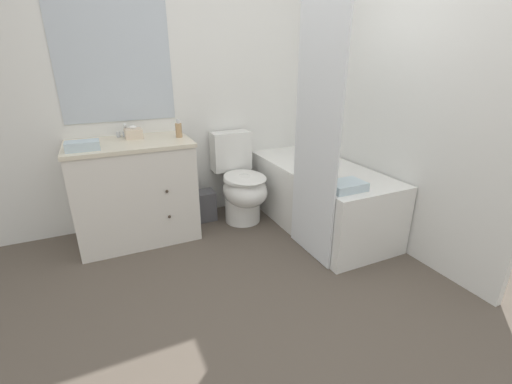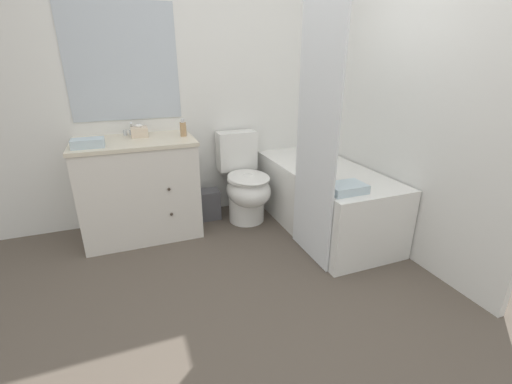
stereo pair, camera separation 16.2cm
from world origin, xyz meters
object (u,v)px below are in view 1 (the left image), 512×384
(toilet, at_px, (241,185))
(bath_towel_folded, at_px, (346,186))
(vanity_cabinet, at_px, (135,190))
(hand_towel_folded, at_px, (82,146))
(soap_dispenser, at_px, (179,130))
(wastebasket, at_px, (204,206))
(sink_faucet, at_px, (125,133))
(bathtub, at_px, (318,196))
(tissue_box, at_px, (134,133))

(toilet, height_order, bath_towel_folded, toilet)
(vanity_cabinet, relative_size, hand_towel_folded, 4.18)
(vanity_cabinet, relative_size, soap_dispenser, 6.53)
(wastebasket, distance_m, hand_towel_folded, 1.20)
(vanity_cabinet, xyz_separation_m, sink_faucet, (-0.00, 0.20, 0.44))
(toilet, xyz_separation_m, soap_dispenser, (-0.53, 0.07, 0.55))
(soap_dispenser, bearing_deg, hand_towel_folded, -169.08)
(toilet, distance_m, bathtub, 0.72)
(toilet, bearing_deg, bathtub, -32.68)
(tissue_box, xyz_separation_m, hand_towel_folded, (-0.38, -0.26, -0.01))
(bath_towel_folded, bearing_deg, toilet, 114.17)
(vanity_cabinet, height_order, bath_towel_folded, vanity_cabinet)
(toilet, distance_m, bath_towel_folded, 1.07)
(soap_dispenser, relative_size, bath_towel_folded, 0.54)
(sink_faucet, bearing_deg, soap_dispenser, -27.04)
(soap_dispenser, bearing_deg, wastebasket, 24.42)
(bathtub, bearing_deg, wastebasket, 149.84)
(toilet, xyz_separation_m, hand_towel_folded, (-1.26, -0.07, 0.52))
(tissue_box, xyz_separation_m, soap_dispenser, (0.35, -0.12, 0.02))
(soap_dispenser, height_order, bath_towel_folded, soap_dispenser)
(sink_faucet, bearing_deg, vanity_cabinet, -90.00)
(vanity_cabinet, bearing_deg, soap_dispenser, -0.99)
(soap_dispenser, xyz_separation_m, hand_towel_folded, (-0.73, -0.14, -0.03))
(sink_faucet, height_order, toilet, sink_faucet)
(sink_faucet, height_order, wastebasket, sink_faucet)
(soap_dispenser, bearing_deg, tissue_box, 161.26)
(vanity_cabinet, bearing_deg, tissue_box, 62.92)
(toilet, relative_size, bath_towel_folded, 3.00)
(bathtub, bearing_deg, sink_faucet, 156.74)
(sink_faucet, distance_m, bathtub, 1.77)
(tissue_box, bearing_deg, bathtub, -21.13)
(toilet, height_order, hand_towel_folded, hand_towel_folded)
(sink_faucet, relative_size, soap_dispenser, 0.97)
(sink_faucet, relative_size, tissue_box, 1.06)
(toilet, height_order, bathtub, toilet)
(toilet, height_order, tissue_box, tissue_box)
(toilet, relative_size, bathtub, 0.54)
(sink_faucet, xyz_separation_m, bathtub, (1.53, -0.66, -0.59))
(sink_faucet, bearing_deg, wastebasket, -11.06)
(bathtub, bearing_deg, toilet, 147.32)
(toilet, relative_size, tissue_box, 6.02)
(tissue_box, bearing_deg, soap_dispenser, -18.74)
(toilet, relative_size, hand_towel_folded, 3.53)
(bathtub, distance_m, hand_towel_folded, 1.97)
(soap_dispenser, distance_m, hand_towel_folded, 0.74)
(bath_towel_folded, bearing_deg, vanity_cabinet, 143.00)
(wastebasket, bearing_deg, tissue_box, 176.95)
(vanity_cabinet, distance_m, toilet, 0.94)
(hand_towel_folded, bearing_deg, tissue_box, 34.27)
(sink_faucet, distance_m, bath_towel_folded, 1.85)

